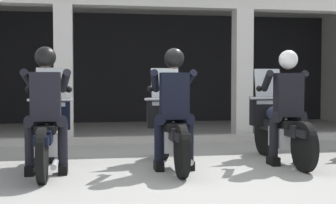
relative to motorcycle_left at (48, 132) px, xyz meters
name	(u,v)px	position (x,y,z in m)	size (l,w,h in m)	color
ground_plane	(147,141)	(1.61, 2.72, -0.50)	(80.00, 80.00, 0.00)	#999993
station_building	(142,44)	(1.82, 5.37, 1.58)	(11.80, 4.68, 3.20)	black
kerb_strip	(159,139)	(1.82, 2.47, -0.44)	(11.30, 0.24, 0.12)	#B7B5AD
motorcycle_left	(48,132)	(0.00, 0.00, 0.00)	(0.62, 2.04, 1.35)	black
police_officer_left	(46,99)	(0.00, -0.28, 0.44)	(0.63, 0.61, 1.58)	black
motorcycle_center	(170,129)	(1.61, 0.03, 0.00)	(0.62, 2.04, 1.35)	black
police_officer_center	(174,98)	(1.61, -0.25, 0.44)	(0.63, 0.61, 1.58)	black
motorcycle_right	(279,127)	(3.23, 0.15, 0.00)	(0.62, 2.04, 1.35)	black
police_officer_right	(287,97)	(3.23, -0.13, 0.44)	(0.63, 0.61, 1.58)	black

